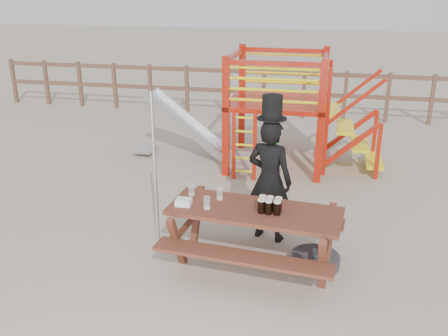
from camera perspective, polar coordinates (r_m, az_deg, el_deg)
ground at (r=6.35m, az=0.42°, el=-10.35°), size 60.00×60.00×0.00m
back_fence at (r=12.63m, az=6.84°, el=9.09°), size 15.09×0.09×1.20m
playground_fort at (r=9.23m, az=5.66°, el=6.87°), size 4.71×1.84×2.10m
picnic_table at (r=5.96m, az=3.46°, el=-7.20°), size 2.14×1.58×0.78m
man_with_hat at (r=6.49m, az=5.25°, el=-1.06°), size 0.69×0.55×1.96m
metal_pole at (r=6.26m, az=-7.89°, el=-0.54°), size 0.05×0.05×2.05m
parasol_base at (r=6.29m, az=10.36°, el=-10.33°), size 0.60×0.60×0.25m
paper_bag at (r=5.92m, az=-4.63°, el=-3.91°), size 0.18×0.14×0.08m
stout_pints at (r=5.74m, az=5.24°, el=-4.24°), size 0.27×0.19×0.17m
empty_glasses at (r=6.01m, az=-2.09°, el=-3.17°), size 0.45×0.42×0.15m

